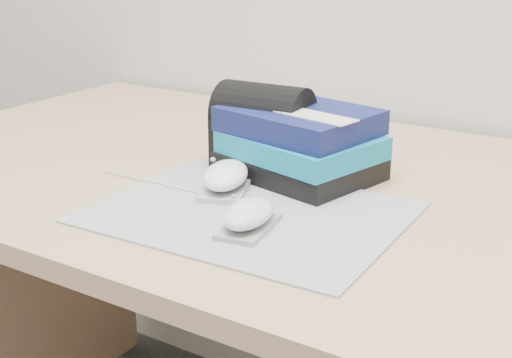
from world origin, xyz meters
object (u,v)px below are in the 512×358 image
Objects in this scene: book_stack at (300,144)px; desk at (342,307)px; mouse_front at (248,215)px; mouse_rear at (226,177)px; pouch at (263,128)px.

desk is at bearing 40.85° from book_stack.
mouse_front is at bearing -77.36° from book_stack.
mouse_rear is (-0.11, -0.17, 0.26)m from desk.
mouse_front is at bearing -62.23° from pouch.
desk is 14.72× the size of mouse_front.
book_stack reaches higher than desk.
desk is 0.33m from mouse_rear.
mouse_rear is at bearing 136.22° from mouse_front.
mouse_rear reaches higher than desk.
mouse_rear is at bearing -83.38° from pouch.
mouse_rear is 0.14m from book_stack.
mouse_rear reaches higher than mouse_front.
pouch is at bearing 96.62° from mouse_rear.
pouch is at bearing -159.85° from desk.
mouse_front is 0.26m from pouch.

